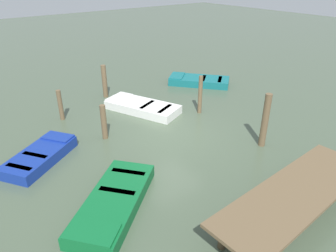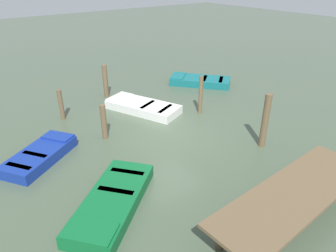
{
  "view_description": "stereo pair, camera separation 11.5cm",
  "coord_description": "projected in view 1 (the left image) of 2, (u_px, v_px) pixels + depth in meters",
  "views": [
    {
      "loc": [
        7.06,
        9.15,
        6.22
      ],
      "look_at": [
        0.0,
        0.0,
        0.35
      ],
      "focal_mm": 33.36,
      "sensor_mm": 36.0,
      "label": 1
    },
    {
      "loc": [
        6.97,
        9.22,
        6.22
      ],
      "look_at": [
        0.0,
        0.0,
        0.35
      ],
      "focal_mm": 33.36,
      "sensor_mm": 36.0,
      "label": 2
    }
  ],
  "objects": [
    {
      "name": "mooring_piling_center",
      "position": [
        104.0,
        122.0,
        12.44
      ],
      "size": [
        0.22,
        0.22,
        1.46
      ],
      "primitive_type": "cylinder",
      "color": "brown",
      "rests_on": "ground_plane"
    },
    {
      "name": "mooring_piling_far_right",
      "position": [
        105.0,
        81.0,
        16.47
      ],
      "size": [
        0.26,
        0.26,
        1.74
      ],
      "primitive_type": "cylinder",
      "color": "brown",
      "rests_on": "ground_plane"
    },
    {
      "name": "rowboat_green",
      "position": [
        114.0,
        202.0,
        8.95
      ],
      "size": [
        3.66,
        3.35,
        0.46
      ],
      "rotation": [
        0.0,
        0.0,
        0.68
      ],
      "color": "#0F602D",
      "rests_on": "ground_plane"
    },
    {
      "name": "rowboat_white",
      "position": [
        142.0,
        107.0,
        15.11
      ],
      "size": [
        2.71,
        3.86,
        0.46
      ],
      "rotation": [
        0.0,
        0.0,
        5.11
      ],
      "color": "silver",
      "rests_on": "ground_plane"
    },
    {
      "name": "mooring_piling_near_left",
      "position": [
        200.0,
        95.0,
        14.59
      ],
      "size": [
        0.19,
        0.19,
        1.83
      ],
      "primitive_type": "cylinder",
      "color": "brown",
      "rests_on": "ground_plane"
    },
    {
      "name": "rowboat_blue",
      "position": [
        40.0,
        156.0,
        11.16
      ],
      "size": [
        3.03,
        2.61,
        0.46
      ],
      "rotation": [
        0.0,
        0.0,
        3.73
      ],
      "color": "navy",
      "rests_on": "ground_plane"
    },
    {
      "name": "ground_plane",
      "position": [
        168.0,
        133.0,
        13.12
      ],
      "size": [
        80.0,
        80.0,
        0.0
      ],
      "primitive_type": "plane",
      "color": "#475642"
    },
    {
      "name": "mooring_piling_near_right",
      "position": [
        60.0,
        105.0,
        14.03
      ],
      "size": [
        0.2,
        0.2,
        1.41
      ],
      "primitive_type": "cylinder",
      "color": "brown",
      "rests_on": "ground_plane"
    },
    {
      "name": "mooring_piling_far_left",
      "position": [
        265.0,
        121.0,
        11.77
      ],
      "size": [
        0.25,
        0.25,
        2.15
      ],
      "primitive_type": "cylinder",
      "color": "brown",
      "rests_on": "ground_plane"
    },
    {
      "name": "rowboat_teal",
      "position": [
        199.0,
        81.0,
        18.59
      ],
      "size": [
        3.35,
        3.62,
        0.46
      ],
      "rotation": [
        0.0,
        0.0,
        5.4
      ],
      "color": "#14666B",
      "rests_on": "ground_plane"
    },
    {
      "name": "dock_segment",
      "position": [
        296.0,
        194.0,
        8.31
      ],
      "size": [
        5.69,
        1.85,
        0.95
      ],
      "rotation": [
        0.0,
        0.0,
        0.04
      ],
      "color": "brown",
      "rests_on": "ground_plane"
    }
  ]
}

